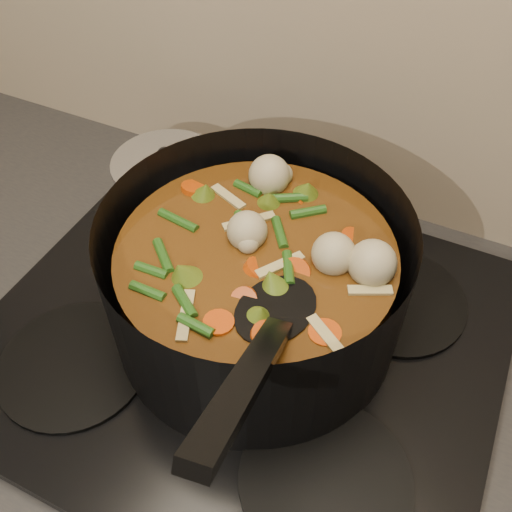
% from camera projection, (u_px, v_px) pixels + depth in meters
% --- Properties ---
extents(counter, '(2.64, 0.64, 0.91)m').
position_uv_depth(counter, '(247.00, 479.00, 1.06)').
color(counter, brown).
rests_on(counter, ground).
extents(stovetop, '(0.62, 0.54, 0.03)m').
position_uv_depth(stovetop, '(243.00, 336.00, 0.72)').
color(stovetop, black).
rests_on(stovetop, counter).
extents(stockpot, '(0.36, 0.47, 0.26)m').
position_uv_depth(stockpot, '(256.00, 281.00, 0.67)').
color(stockpot, black).
rests_on(stockpot, stovetop).
extents(saucepan, '(0.15, 0.15, 0.12)m').
position_uv_depth(saucepan, '(170.00, 189.00, 0.82)').
color(saucepan, silver).
rests_on(saucepan, stovetop).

